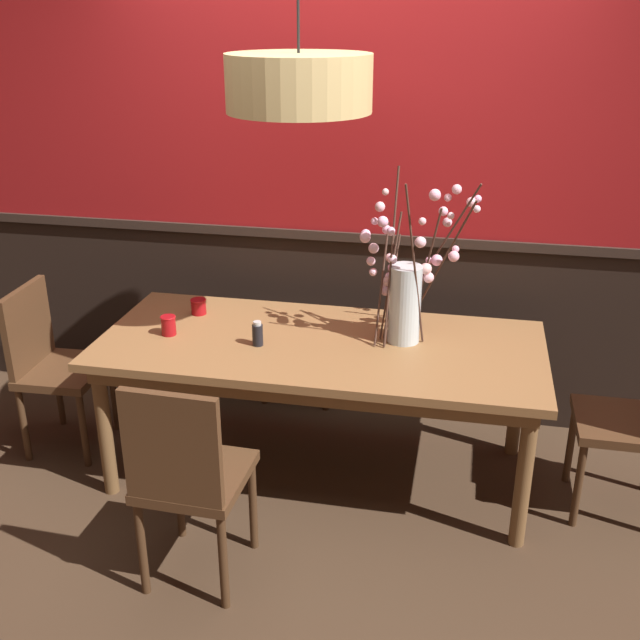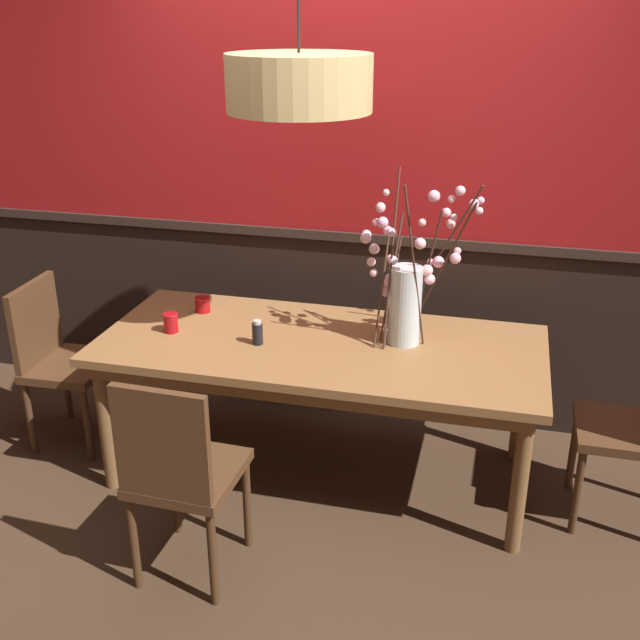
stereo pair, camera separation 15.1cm
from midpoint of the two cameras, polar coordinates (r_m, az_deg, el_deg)
ground_plane at (r=3.97m, az=1.11°, el=-11.31°), size 24.00×24.00×0.00m
back_wall at (r=4.13m, az=3.70°, el=10.41°), size 5.28×0.14×2.70m
dining_table at (r=3.65m, az=1.19°, el=-2.76°), size 2.12×0.94×0.73m
chair_head_west_end at (r=4.23m, az=-18.26°, el=-2.45°), size 0.41×0.45×0.90m
chair_near_side_left at (r=3.07m, az=-9.17°, el=-11.15°), size 0.42×0.44×0.94m
chair_far_side_left at (r=4.55m, az=0.24°, el=0.65°), size 0.44×0.41×0.91m
vase_with_blossoms at (r=3.56m, az=7.80°, el=1.99°), size 0.54×0.49×0.83m
candle_holder_nearer_center at (r=3.76m, az=-10.08°, el=-0.20°), size 0.08×0.08×0.10m
candle_holder_nearer_edge at (r=3.98m, az=-7.79°, el=1.17°), size 0.08×0.08×0.08m
condiment_bottle at (r=3.57m, az=-3.54°, el=-0.99°), size 0.05×0.05×0.12m
pendant_lamp at (r=3.33m, az=-0.22°, el=17.46°), size 0.62×0.62×0.90m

